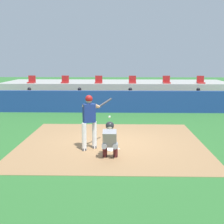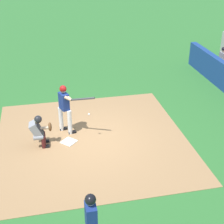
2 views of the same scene
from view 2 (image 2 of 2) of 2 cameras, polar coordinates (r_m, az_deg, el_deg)
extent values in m
plane|color=#2D6B2D|center=(11.70, -3.37, -4.67)|extent=(80.00, 80.00, 0.00)
cube|color=#9E754C|center=(11.69, -3.37, -4.64)|extent=(6.40, 6.40, 0.01)
cube|color=white|center=(11.62, -7.28, -4.98)|extent=(0.62, 0.62, 0.02)
cylinder|color=silver|center=(12.12, -8.60, -1.18)|extent=(0.15, 0.15, 0.92)
cylinder|color=silver|center=(11.87, -7.13, -1.75)|extent=(0.15, 0.15, 0.92)
cube|color=navy|center=(11.64, -8.11, 1.80)|extent=(0.44, 0.36, 0.60)
sphere|color=tan|center=(11.46, -8.25, 3.73)|extent=(0.21, 0.21, 0.21)
sphere|color=maroon|center=(11.45, -8.27, 3.89)|extent=(0.24, 0.24, 0.24)
cylinder|color=tan|center=(11.51, -7.68, 2.68)|extent=(0.55, 0.34, 0.18)
cylinder|color=tan|center=(11.34, -7.46, 2.28)|extent=(0.20, 0.27, 0.17)
cylinder|color=#333338|center=(11.14, -4.97, 2.21)|extent=(0.45, 0.78, 0.24)
cube|color=black|center=(12.33, -8.19, -2.82)|extent=(0.15, 0.27, 0.09)
cube|color=black|center=(12.09, -6.74, -3.41)|extent=(0.15, 0.27, 0.09)
cylinder|color=gray|center=(11.54, -12.32, -3.39)|extent=(0.17, 0.32, 0.16)
cylinder|color=#4C1919|center=(11.64, -11.48, -4.21)|extent=(0.14, 0.14, 0.42)
cube|color=black|center=(11.72, -11.11, -4.89)|extent=(0.11, 0.24, 0.08)
cylinder|color=gray|center=(11.26, -12.32, -4.22)|extent=(0.17, 0.32, 0.16)
cylinder|color=#4C1919|center=(11.37, -11.45, -5.06)|extent=(0.14, 0.14, 0.42)
cube|color=black|center=(11.46, -11.07, -5.74)|extent=(0.11, 0.24, 0.08)
cube|color=gray|center=(11.29, -12.68, -2.87)|extent=(0.41, 0.44, 0.57)
cube|color=#2D2D33|center=(11.28, -12.07, -2.82)|extent=(0.38, 0.26, 0.45)
sphere|color=beige|center=(11.12, -12.45, -1.32)|extent=(0.21, 0.21, 0.21)
sphere|color=#232328|center=(11.11, -12.36, -1.22)|extent=(0.25, 0.25, 0.25)
cylinder|color=beige|center=(11.31, -11.55, -2.67)|extent=(0.11, 0.45, 0.10)
ellipsoid|color=brown|center=(11.34, -10.42, -2.47)|extent=(0.28, 0.12, 0.30)
sphere|color=white|center=(11.26, -3.90, -0.40)|extent=(0.07, 0.07, 0.07)
cube|color=navy|center=(7.17, -3.56, -17.17)|extent=(0.36, 0.22, 0.60)
sphere|color=beige|center=(6.87, -3.66, -14.70)|extent=(0.20, 0.20, 0.20)
sphere|color=black|center=(6.85, -3.67, -14.51)|extent=(0.23, 0.23, 0.23)
cylinder|color=#939399|center=(18.19, 17.21, 8.06)|extent=(0.15, 0.40, 0.15)
cylinder|color=#939399|center=(18.18, 16.54, 7.25)|extent=(0.13, 0.13, 0.45)
cube|color=maroon|center=(18.22, 16.32, 6.70)|extent=(0.11, 0.24, 0.08)
cylinder|color=#939399|center=(17.98, 17.59, 7.77)|extent=(0.15, 0.40, 0.15)
cylinder|color=#939399|center=(17.97, 16.91, 6.96)|extent=(0.13, 0.13, 0.45)
cube|color=maroon|center=(18.01, 16.69, 6.40)|extent=(0.11, 0.24, 0.08)
cube|color=gray|center=(18.11, 18.14, 8.74)|extent=(0.36, 0.22, 0.54)
sphere|color=tan|center=(17.99, 18.32, 9.90)|extent=(0.20, 0.20, 0.20)
sphere|color=black|center=(17.98, 18.34, 10.03)|extent=(0.22, 0.22, 0.22)
cylinder|color=tan|center=(18.24, 17.41, 8.62)|extent=(0.09, 0.41, 0.22)
cylinder|color=tan|center=(17.91, 18.00, 8.18)|extent=(0.09, 0.41, 0.22)
camera|label=1|loc=(13.77, -54.47, 1.94)|focal=50.55mm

